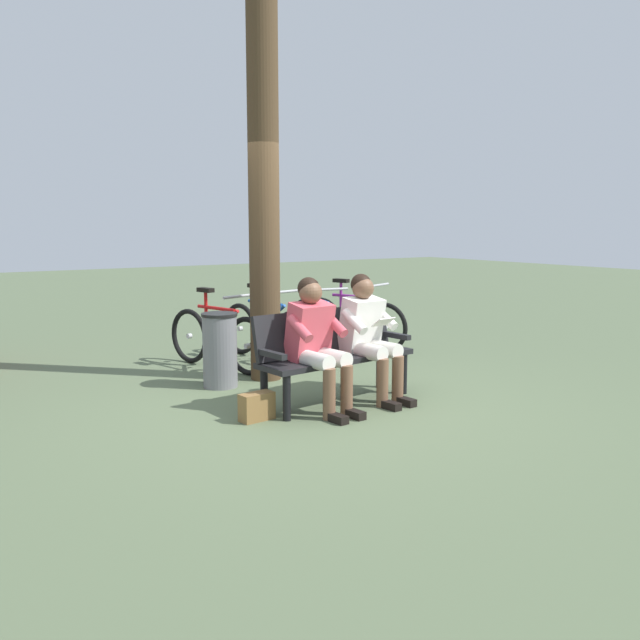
{
  "coord_description": "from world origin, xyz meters",
  "views": [
    {
      "loc": [
        3.2,
        5.08,
        1.67
      ],
      "look_at": [
        -0.27,
        -0.19,
        0.75
      ],
      "focal_mm": 37.04,
      "sensor_mm": 36.0,
      "label": 1
    }
  ],
  "objects_px": {
    "person_companion": "(316,338)",
    "litter_bin": "(220,350)",
    "person_reading": "(369,331)",
    "tree_trunk": "(264,193)",
    "bicycle_silver": "(352,322)",
    "bench": "(332,348)",
    "bicycle_orange": "(217,338)",
    "bicycle_black": "(265,331)",
    "handbag": "(257,407)",
    "bicycle_blue": "(317,327)"
  },
  "relations": [
    {
      "from": "bench",
      "to": "litter_bin",
      "type": "bearing_deg",
      "value": -64.65
    },
    {
      "from": "bicycle_silver",
      "to": "bicycle_black",
      "type": "relative_size",
      "value": 0.96
    },
    {
      "from": "person_reading",
      "to": "bicycle_blue",
      "type": "xyz_separation_m",
      "value": [
        -0.78,
        -2.11,
        -0.31
      ]
    },
    {
      "from": "bicycle_silver",
      "to": "bicycle_orange",
      "type": "relative_size",
      "value": 0.97
    },
    {
      "from": "person_companion",
      "to": "handbag",
      "type": "xyz_separation_m",
      "value": [
        0.6,
        -0.02,
        -0.54
      ]
    },
    {
      "from": "bench",
      "to": "person_companion",
      "type": "height_order",
      "value": "person_companion"
    },
    {
      "from": "bicycle_silver",
      "to": "bicycle_black",
      "type": "xyz_separation_m",
      "value": [
        1.35,
        0.02,
        0.0
      ]
    },
    {
      "from": "person_companion",
      "to": "bicycle_silver",
      "type": "distance_m",
      "value": 3.06
    },
    {
      "from": "bench",
      "to": "person_companion",
      "type": "bearing_deg",
      "value": 26.97
    },
    {
      "from": "tree_trunk",
      "to": "bicycle_blue",
      "type": "distance_m",
      "value": 2.19
    },
    {
      "from": "tree_trunk",
      "to": "bicycle_silver",
      "type": "xyz_separation_m",
      "value": [
        -1.83,
        -0.92,
        -1.63
      ]
    },
    {
      "from": "person_companion",
      "to": "bicycle_orange",
      "type": "xyz_separation_m",
      "value": [
        0.02,
        -2.08,
        -0.3
      ]
    },
    {
      "from": "person_companion",
      "to": "handbag",
      "type": "bearing_deg",
      "value": -7.99
    },
    {
      "from": "handbag",
      "to": "litter_bin",
      "type": "height_order",
      "value": "litter_bin"
    },
    {
      "from": "person_reading",
      "to": "bicycle_orange",
      "type": "xyz_separation_m",
      "value": [
        0.66,
        -2.01,
        -0.31
      ]
    },
    {
      "from": "handbag",
      "to": "bicycle_orange",
      "type": "bearing_deg",
      "value": -105.56
    },
    {
      "from": "tree_trunk",
      "to": "bicycle_black",
      "type": "height_order",
      "value": "tree_trunk"
    },
    {
      "from": "litter_bin",
      "to": "bicycle_orange",
      "type": "distance_m",
      "value": 0.87
    },
    {
      "from": "bicycle_silver",
      "to": "handbag",
      "type": "bearing_deg",
      "value": -70.99
    },
    {
      "from": "bicycle_black",
      "to": "bicycle_orange",
      "type": "bearing_deg",
      "value": -88.88
    },
    {
      "from": "litter_bin",
      "to": "bench",
      "type": "bearing_deg",
      "value": 121.34
    },
    {
      "from": "bench",
      "to": "bicycle_blue",
      "type": "xyz_separation_m",
      "value": [
        -1.12,
        -1.98,
        -0.15
      ]
    },
    {
      "from": "person_reading",
      "to": "bicycle_silver",
      "type": "xyz_separation_m",
      "value": [
        -1.41,
        -2.19,
        -0.31
      ]
    },
    {
      "from": "person_companion",
      "to": "litter_bin",
      "type": "xyz_separation_m",
      "value": [
        0.36,
        -1.28,
        -0.28
      ]
    },
    {
      "from": "bicycle_orange",
      "to": "bench",
      "type": "bearing_deg",
      "value": -6.03
    },
    {
      "from": "person_reading",
      "to": "person_companion",
      "type": "distance_m",
      "value": 0.64
    },
    {
      "from": "bench",
      "to": "bicycle_black",
      "type": "distance_m",
      "value": 2.08
    },
    {
      "from": "handbag",
      "to": "bicycle_blue",
      "type": "xyz_separation_m",
      "value": [
        -2.02,
        -2.15,
        0.24
      ]
    },
    {
      "from": "person_companion",
      "to": "bicycle_orange",
      "type": "height_order",
      "value": "person_companion"
    },
    {
      "from": "handbag",
      "to": "bicycle_blue",
      "type": "distance_m",
      "value": 2.96
    },
    {
      "from": "tree_trunk",
      "to": "bicycle_silver",
      "type": "height_order",
      "value": "tree_trunk"
    },
    {
      "from": "bench",
      "to": "person_companion",
      "type": "relative_size",
      "value": 1.37
    },
    {
      "from": "bench",
      "to": "bicycle_orange",
      "type": "distance_m",
      "value": 1.92
    },
    {
      "from": "tree_trunk",
      "to": "bicycle_black",
      "type": "xyz_separation_m",
      "value": [
        -0.49,
        -0.9,
        -1.63
      ]
    },
    {
      "from": "bench",
      "to": "bicycle_black",
      "type": "relative_size",
      "value": 0.99
    },
    {
      "from": "tree_trunk",
      "to": "litter_bin",
      "type": "bearing_deg",
      "value": 6.19
    },
    {
      "from": "bench",
      "to": "bicycle_silver",
      "type": "relative_size",
      "value": 1.03
    },
    {
      "from": "bench",
      "to": "tree_trunk",
      "type": "distance_m",
      "value": 1.87
    },
    {
      "from": "bicycle_silver",
      "to": "tree_trunk",
      "type": "bearing_deg",
      "value": -84.59
    },
    {
      "from": "person_reading",
      "to": "bicycle_silver",
      "type": "distance_m",
      "value": 2.62
    },
    {
      "from": "person_companion",
      "to": "litter_bin",
      "type": "bearing_deg",
      "value": -80.46
    },
    {
      "from": "person_reading",
      "to": "person_companion",
      "type": "height_order",
      "value": "same"
    },
    {
      "from": "litter_bin",
      "to": "bicycle_silver",
      "type": "bearing_deg",
      "value": -157.73
    },
    {
      "from": "tree_trunk",
      "to": "person_reading",
      "type": "bearing_deg",
      "value": 108.43
    },
    {
      "from": "bicycle_orange",
      "to": "person_companion",
      "type": "bearing_deg",
      "value": -15.23
    },
    {
      "from": "tree_trunk",
      "to": "bicycle_silver",
      "type": "relative_size",
      "value": 2.51
    },
    {
      "from": "person_reading",
      "to": "person_companion",
      "type": "xyz_separation_m",
      "value": [
        0.64,
        0.07,
        -0.0
      ]
    },
    {
      "from": "bench",
      "to": "person_reading",
      "type": "relative_size",
      "value": 1.37
    },
    {
      "from": "tree_trunk",
      "to": "bicycle_black",
      "type": "distance_m",
      "value": 1.92
    },
    {
      "from": "person_companion",
      "to": "bicycle_black",
      "type": "relative_size",
      "value": 0.72
    }
  ]
}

